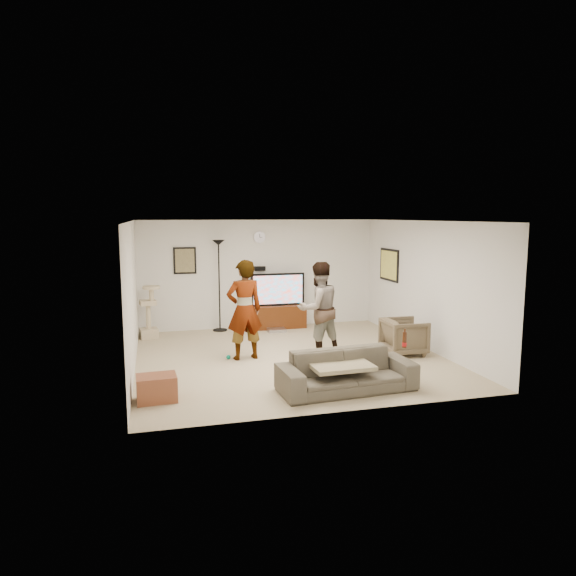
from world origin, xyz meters
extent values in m
cube|color=tan|center=(0.00, 0.00, -0.01)|extent=(5.50, 5.50, 0.02)
cube|color=white|center=(0.00, 0.00, 2.51)|extent=(5.50, 5.50, 0.02)
cube|color=white|center=(0.00, 2.75, 1.25)|extent=(5.50, 0.04, 2.50)
cube|color=white|center=(0.00, -2.75, 1.25)|extent=(5.50, 0.04, 2.50)
cube|color=white|center=(-2.75, 0.00, 1.25)|extent=(0.04, 5.50, 2.50)
cube|color=white|center=(2.75, 0.00, 1.25)|extent=(0.04, 5.50, 2.50)
cylinder|color=white|center=(0.00, 2.72, 2.10)|extent=(0.26, 0.04, 0.26)
cube|color=black|center=(0.00, 2.69, 1.38)|extent=(0.25, 0.10, 0.10)
cube|color=olive|center=(-1.70, 2.73, 1.60)|extent=(0.42, 0.03, 0.52)
cube|color=#DCD459|center=(2.73, 1.60, 1.50)|extent=(0.03, 0.78, 0.62)
cube|color=#411D0A|center=(0.38, 2.50, 0.27)|extent=(1.28, 0.45, 0.53)
cube|color=#B3B2BF|center=(0.26, 2.11, 0.04)|extent=(0.40, 0.30, 0.07)
cube|color=black|center=(0.38, 2.50, 0.91)|extent=(1.26, 0.08, 0.74)
cube|color=#17A3D2|center=(0.38, 2.46, 0.91)|extent=(1.16, 0.01, 0.66)
cylinder|color=black|center=(-0.97, 2.55, 1.03)|extent=(0.32, 0.32, 2.06)
cube|color=#C6B795|center=(-2.53, 2.24, 0.56)|extent=(0.41, 0.41, 1.13)
imported|color=#999999|center=(-0.82, 0.12, 0.91)|extent=(0.72, 0.52, 1.82)
imported|color=navy|center=(0.57, 0.05, 0.88)|extent=(0.98, 0.84, 1.76)
imported|color=#4B463A|center=(0.35, -1.97, 0.30)|extent=(2.09, 0.93, 0.59)
cube|color=tan|center=(0.25, -1.97, 0.40)|extent=(0.93, 0.73, 0.06)
cylinder|color=#3B1B0B|center=(1.29, -1.97, 0.72)|extent=(0.06, 0.06, 0.25)
imported|color=brown|center=(2.14, -0.33, 0.34)|extent=(0.77, 0.74, 0.68)
cube|color=brown|center=(-2.40, -1.69, 0.18)|extent=(0.57, 0.44, 0.37)
sphere|color=#03866A|center=(-1.12, 0.16, 0.04)|extent=(0.08, 0.08, 0.08)
camera|label=1|loc=(-2.38, -8.92, 2.61)|focal=32.10mm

